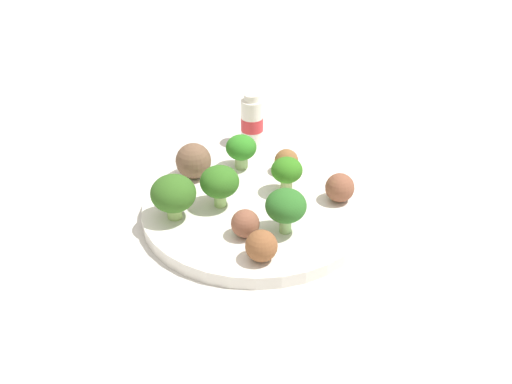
{
  "coord_description": "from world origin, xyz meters",
  "views": [
    {
      "loc": [
        0.68,
        0.14,
        0.47
      ],
      "look_at": [
        0.0,
        0.0,
        0.04
      ],
      "focal_mm": 47.58,
      "sensor_mm": 36.0,
      "label": 1
    }
  ],
  "objects_px": {
    "broccoli_floret_mid_right": "(286,206)",
    "meatball_mid_right": "(340,188)",
    "plate": "(256,211)",
    "broccoli_floret_mid_left": "(173,194)",
    "broccoli_floret_back_right": "(287,171)",
    "meatball_front_right": "(193,161)",
    "broccoli_floret_front_right": "(241,149)",
    "meatball_far_rim": "(242,223)",
    "meatball_center": "(261,246)",
    "fork": "(185,368)",
    "yogurt_bottle": "(252,121)",
    "meatball_near_rim": "(286,161)",
    "knife": "(150,359)",
    "broccoli_floret_back_left": "(220,182)",
    "napkin": "(171,361)"
  },
  "relations": [
    {
      "from": "meatball_far_rim",
      "to": "fork",
      "type": "xyz_separation_m",
      "value": [
        0.2,
        -0.01,
        -0.03
      ]
    },
    {
      "from": "plate",
      "to": "broccoli_floret_mid_left",
      "type": "height_order",
      "value": "broccoli_floret_mid_left"
    },
    {
      "from": "yogurt_bottle",
      "to": "knife",
      "type": "bearing_deg",
      "value": -0.69
    },
    {
      "from": "broccoli_floret_back_left",
      "to": "napkin",
      "type": "distance_m",
      "value": 0.25
    },
    {
      "from": "meatball_far_rim",
      "to": "broccoli_floret_mid_left",
      "type": "bearing_deg",
      "value": -102.91
    },
    {
      "from": "broccoli_floret_back_right",
      "to": "fork",
      "type": "distance_m",
      "value": 0.31
    },
    {
      "from": "meatball_center",
      "to": "meatball_far_rim",
      "type": "bearing_deg",
      "value": -142.84
    },
    {
      "from": "broccoli_floret_mid_left",
      "to": "meatball_front_right",
      "type": "bearing_deg",
      "value": -178.07
    },
    {
      "from": "broccoli_floret_back_left",
      "to": "meatball_far_rim",
      "type": "relative_size",
      "value": 1.61
    },
    {
      "from": "plate",
      "to": "meatball_near_rim",
      "type": "xyz_separation_m",
      "value": [
        -0.09,
        0.02,
        0.02
      ]
    },
    {
      "from": "broccoli_floret_front_right",
      "to": "knife",
      "type": "height_order",
      "value": "broccoli_floret_front_right"
    },
    {
      "from": "meatball_mid_right",
      "to": "yogurt_bottle",
      "type": "distance_m",
      "value": 0.21
    },
    {
      "from": "meatball_far_rim",
      "to": "fork",
      "type": "bearing_deg",
      "value": -2.76
    },
    {
      "from": "plate",
      "to": "fork",
      "type": "distance_m",
      "value": 0.27
    },
    {
      "from": "meatball_center",
      "to": "fork",
      "type": "height_order",
      "value": "meatball_center"
    },
    {
      "from": "broccoli_floret_mid_right",
      "to": "broccoli_floret_back_right",
      "type": "bearing_deg",
      "value": -171.75
    },
    {
      "from": "meatball_mid_right",
      "to": "knife",
      "type": "relative_size",
      "value": 0.25
    },
    {
      "from": "meatball_front_right",
      "to": "fork",
      "type": "xyz_separation_m",
      "value": [
        0.32,
        0.08,
        -0.03
      ]
    },
    {
      "from": "broccoli_floret_back_left",
      "to": "broccoli_floret_front_right",
      "type": "relative_size",
      "value": 1.14
    },
    {
      "from": "broccoli_floret_front_right",
      "to": "yogurt_bottle",
      "type": "height_order",
      "value": "yogurt_bottle"
    },
    {
      "from": "broccoli_floret_front_right",
      "to": "meatball_far_rim",
      "type": "height_order",
      "value": "broccoli_floret_front_right"
    },
    {
      "from": "meatball_mid_right",
      "to": "napkin",
      "type": "height_order",
      "value": "meatball_mid_right"
    },
    {
      "from": "broccoli_floret_front_right",
      "to": "yogurt_bottle",
      "type": "xyz_separation_m",
      "value": [
        -0.1,
        -0.01,
        -0.01
      ]
    },
    {
      "from": "meatball_near_rim",
      "to": "plate",
      "type": "bearing_deg",
      "value": -14.61
    },
    {
      "from": "broccoli_floret_back_left",
      "to": "meatball_mid_right",
      "type": "distance_m",
      "value": 0.15
    },
    {
      "from": "meatball_near_rim",
      "to": "knife",
      "type": "distance_m",
      "value": 0.36
    },
    {
      "from": "meatball_far_rim",
      "to": "napkin",
      "type": "xyz_separation_m",
      "value": [
        0.19,
        -0.03,
        -0.03
      ]
    },
    {
      "from": "plate",
      "to": "broccoli_floret_back_right",
      "type": "xyz_separation_m",
      "value": [
        -0.04,
        0.03,
        0.04
      ]
    },
    {
      "from": "meatball_front_right",
      "to": "meatball_far_rim",
      "type": "height_order",
      "value": "meatball_front_right"
    },
    {
      "from": "plate",
      "to": "broccoli_floret_back_left",
      "type": "xyz_separation_m",
      "value": [
        0.01,
        -0.04,
        0.04
      ]
    },
    {
      "from": "broccoli_floret_back_right",
      "to": "fork",
      "type": "xyz_separation_m",
      "value": [
        0.3,
        -0.05,
        -0.04
      ]
    },
    {
      "from": "plate",
      "to": "knife",
      "type": "height_order",
      "value": "plate"
    },
    {
      "from": "broccoli_floret_mid_right",
      "to": "meatball_mid_right",
      "type": "bearing_deg",
      "value": 145.26
    },
    {
      "from": "broccoli_floret_front_right",
      "to": "napkin",
      "type": "relative_size",
      "value": 0.28
    },
    {
      "from": "meatball_front_right",
      "to": "broccoli_floret_front_right",
      "type": "bearing_deg",
      "value": 122.08
    },
    {
      "from": "broccoli_floret_mid_right",
      "to": "meatball_center",
      "type": "relative_size",
      "value": 1.53
    },
    {
      "from": "broccoli_floret_front_right",
      "to": "meatball_front_right",
      "type": "relative_size",
      "value": 1.0
    },
    {
      "from": "meatball_far_rim",
      "to": "meatball_mid_right",
      "type": "height_order",
      "value": "meatball_mid_right"
    },
    {
      "from": "broccoli_floret_mid_left",
      "to": "broccoli_floret_mid_right",
      "type": "bearing_deg",
      "value": 88.64
    },
    {
      "from": "broccoli_floret_back_right",
      "to": "meatball_mid_right",
      "type": "bearing_deg",
      "value": 84.98
    },
    {
      "from": "broccoli_floret_back_left",
      "to": "broccoli_floret_front_right",
      "type": "distance_m",
      "value": 0.1
    },
    {
      "from": "broccoli_floret_mid_right",
      "to": "meatball_far_rim",
      "type": "xyz_separation_m",
      "value": [
        0.02,
        -0.05,
        -0.02
      ]
    },
    {
      "from": "meatball_center",
      "to": "meatball_mid_right",
      "type": "xyz_separation_m",
      "value": [
        -0.14,
        0.07,
        0.0
      ]
    },
    {
      "from": "broccoli_floret_mid_left",
      "to": "broccoli_floret_mid_right",
      "type": "relative_size",
      "value": 1.01
    },
    {
      "from": "meatball_center",
      "to": "broccoli_floret_mid_right",
      "type": "bearing_deg",
      "value": 162.81
    },
    {
      "from": "meatball_near_rim",
      "to": "meatball_far_rim",
      "type": "bearing_deg",
      "value": -10.12
    },
    {
      "from": "broccoli_floret_back_right",
      "to": "plate",
      "type": "bearing_deg",
      "value": -39.18
    },
    {
      "from": "meatball_near_rim",
      "to": "yogurt_bottle",
      "type": "relative_size",
      "value": 0.41
    },
    {
      "from": "broccoli_floret_back_left",
      "to": "meatball_far_rim",
      "type": "distance_m",
      "value": 0.07
    },
    {
      "from": "broccoli_floret_mid_left",
      "to": "yogurt_bottle",
      "type": "height_order",
      "value": "yogurt_bottle"
    }
  ]
}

